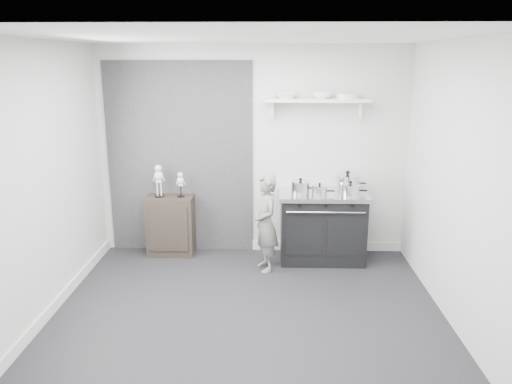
# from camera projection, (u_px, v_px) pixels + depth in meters

# --- Properties ---
(ground) EXTENTS (4.00, 4.00, 0.00)m
(ground) POSITION_uv_depth(u_px,v_px,m) (247.00, 313.00, 5.09)
(ground) COLOR black
(ground) RESTS_ON ground
(room_shell) EXTENTS (4.02, 3.62, 2.71)m
(room_shell) POSITION_uv_depth(u_px,v_px,m) (238.00, 152.00, 4.81)
(room_shell) COLOR silver
(room_shell) RESTS_ON ground
(wall_shelf) EXTENTS (1.30, 0.26, 0.24)m
(wall_shelf) POSITION_uv_depth(u_px,v_px,m) (317.00, 101.00, 6.17)
(wall_shelf) COLOR silver
(wall_shelf) RESTS_ON room_shell
(stove) EXTENTS (1.11, 0.69, 0.89)m
(stove) POSITION_uv_depth(u_px,v_px,m) (322.00, 226.00, 6.37)
(stove) COLOR black
(stove) RESTS_ON ground
(side_cabinet) EXTENTS (0.60, 0.35, 0.78)m
(side_cabinet) POSITION_uv_depth(u_px,v_px,m) (171.00, 225.00, 6.57)
(side_cabinet) COLOR black
(side_cabinet) RESTS_ON ground
(child) EXTENTS (0.40, 0.50, 1.19)m
(child) POSITION_uv_depth(u_px,v_px,m) (266.00, 223.00, 6.01)
(child) COLOR slate
(child) RESTS_ON ground
(pot_front_left) EXTENTS (0.32, 0.24, 0.20)m
(pot_front_left) POSITION_uv_depth(u_px,v_px,m) (300.00, 187.00, 6.17)
(pot_front_left) COLOR silver
(pot_front_left) RESTS_ON stove
(pot_back_right) EXTENTS (0.39, 0.30, 0.26)m
(pot_back_right) POSITION_uv_depth(u_px,v_px,m) (347.00, 182.00, 6.32)
(pot_back_right) COLOR silver
(pot_back_right) RESTS_ON stove
(pot_front_right) EXTENTS (0.33, 0.24, 0.19)m
(pot_front_right) POSITION_uv_depth(u_px,v_px,m) (350.00, 190.00, 6.09)
(pot_front_right) COLOR silver
(pot_front_right) RESTS_ON stove
(pot_front_center) EXTENTS (0.28, 0.19, 0.16)m
(pot_front_center) POSITION_uv_depth(u_px,v_px,m) (320.00, 190.00, 6.11)
(pot_front_center) COLOR silver
(pot_front_center) RESTS_ON stove
(skeleton_full) EXTENTS (0.14, 0.09, 0.49)m
(skeleton_full) POSITION_uv_depth(u_px,v_px,m) (159.00, 178.00, 6.41)
(skeleton_full) COLOR beige
(skeleton_full) RESTS_ON side_cabinet
(skeleton_torso) EXTENTS (0.10, 0.07, 0.37)m
(skeleton_torso) POSITION_uv_depth(u_px,v_px,m) (181.00, 183.00, 6.42)
(skeleton_torso) COLOR beige
(skeleton_torso) RESTS_ON side_cabinet
(bowl_large) EXTENTS (0.27, 0.27, 0.07)m
(bowl_large) POSITION_uv_depth(u_px,v_px,m) (286.00, 96.00, 6.16)
(bowl_large) COLOR white
(bowl_large) RESTS_ON wall_shelf
(bowl_small) EXTENTS (0.24, 0.24, 0.08)m
(bowl_small) POSITION_uv_depth(u_px,v_px,m) (322.00, 96.00, 6.14)
(bowl_small) COLOR white
(bowl_small) RESTS_ON wall_shelf
(plate_stack) EXTENTS (0.28, 0.28, 0.06)m
(plate_stack) POSITION_uv_depth(u_px,v_px,m) (348.00, 96.00, 6.14)
(plate_stack) COLOR silver
(plate_stack) RESTS_ON wall_shelf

